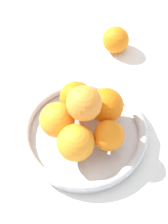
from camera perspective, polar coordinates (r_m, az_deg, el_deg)
ground_plane at (r=0.89m, az=0.00°, el=-3.97°), size 4.00×4.00×0.00m
fruit_bowl at (r=0.87m, az=0.00°, el=-3.31°), size 0.29×0.29×0.04m
orange_pile at (r=0.81m, az=-0.14°, el=-0.73°), size 0.19×0.20×0.14m
stray_orange at (r=1.04m, az=4.86°, el=10.90°), size 0.07×0.07×0.07m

